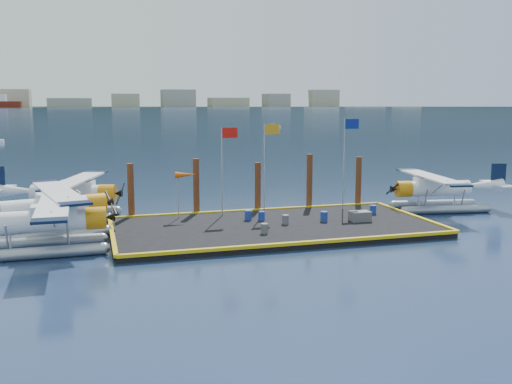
{
  "coord_description": "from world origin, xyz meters",
  "views": [
    {
      "loc": [
        -10.96,
        -33.72,
        8.11
      ],
      "look_at": [
        -0.62,
        2.0,
        2.22
      ],
      "focal_mm": 40.0,
      "sensor_mm": 36.0,
      "label": 1
    }
  ],
  "objects_px": {
    "piling_3": "(309,183)",
    "piling_4": "(358,183)",
    "drum_1": "(285,220)",
    "piling_0": "(131,193)",
    "seaplane_b": "(51,211)",
    "crate": "(360,216)",
    "seaplane_c": "(71,196)",
    "flagpole_yellow": "(267,154)",
    "drum_2": "(324,216)",
    "drum_3": "(264,229)",
    "piling_1": "(196,188)",
    "flagpole_red": "(225,157)",
    "windsock": "(185,176)",
    "seaplane_d": "(435,191)",
    "drum_5": "(262,216)",
    "seaplane_a": "(47,224)",
    "drum_4": "(373,210)",
    "drum_0": "(248,215)",
    "piling_2": "(258,189)",
    "flagpole_blue": "(347,150)"
  },
  "relations": [
    {
      "from": "windsock",
      "to": "crate",
      "type": "bearing_deg",
      "value": -22.01
    },
    {
      "from": "seaplane_b",
      "to": "drum_2",
      "type": "relative_size",
      "value": 16.31
    },
    {
      "from": "seaplane_d",
      "to": "flagpole_yellow",
      "type": "bearing_deg",
      "value": 95.32
    },
    {
      "from": "seaplane_b",
      "to": "piling_4",
      "type": "height_order",
      "value": "piling_4"
    },
    {
      "from": "seaplane_d",
      "to": "piling_3",
      "type": "height_order",
      "value": "piling_3"
    },
    {
      "from": "seaplane_b",
      "to": "seaplane_c",
      "type": "relative_size",
      "value": 1.04
    },
    {
      "from": "piling_1",
      "to": "seaplane_d",
      "type": "bearing_deg",
      "value": -7.65
    },
    {
      "from": "seaplane_b",
      "to": "crate",
      "type": "relative_size",
      "value": 8.22
    },
    {
      "from": "flagpole_red",
      "to": "windsock",
      "type": "xyz_separation_m",
      "value": [
        -2.73,
        0.0,
        -1.17
      ]
    },
    {
      "from": "drum_0",
      "to": "drum_1",
      "type": "relative_size",
      "value": 1.07
    },
    {
      "from": "drum_4",
      "to": "drum_5",
      "type": "bearing_deg",
      "value": 179.67
    },
    {
      "from": "piling_3",
      "to": "piling_4",
      "type": "relative_size",
      "value": 1.07
    },
    {
      "from": "piling_3",
      "to": "piling_0",
      "type": "bearing_deg",
      "value": 180.0
    },
    {
      "from": "flagpole_red",
      "to": "flagpole_yellow",
      "type": "xyz_separation_m",
      "value": [
        3.0,
        0.0,
        0.12
      ]
    },
    {
      "from": "drum_2",
      "to": "piling_0",
      "type": "bearing_deg",
      "value": 155.69
    },
    {
      "from": "seaplane_d",
      "to": "drum_0",
      "type": "distance_m",
      "value": 14.95
    },
    {
      "from": "piling_3",
      "to": "piling_4",
      "type": "xyz_separation_m",
      "value": [
        4.0,
        0.0,
        -0.15
      ]
    },
    {
      "from": "piling_1",
      "to": "piling_2",
      "type": "height_order",
      "value": "piling_1"
    },
    {
      "from": "drum_3",
      "to": "drum_5",
      "type": "bearing_deg",
      "value": 75.99
    },
    {
      "from": "flagpole_red",
      "to": "piling_4",
      "type": "distance_m",
      "value": 11.17
    },
    {
      "from": "flagpole_red",
      "to": "piling_0",
      "type": "height_order",
      "value": "flagpole_red"
    },
    {
      "from": "drum_0",
      "to": "flagpole_red",
      "type": "bearing_deg",
      "value": 118.78
    },
    {
      "from": "drum_2",
      "to": "drum_4",
      "type": "relative_size",
      "value": 1.07
    },
    {
      "from": "crate",
      "to": "piling_3",
      "type": "distance_m",
      "value": 6.23
    },
    {
      "from": "seaplane_b",
      "to": "piling_3",
      "type": "relative_size",
      "value": 2.48
    },
    {
      "from": "drum_1",
      "to": "windsock",
      "type": "bearing_deg",
      "value": 145.86
    },
    {
      "from": "drum_3",
      "to": "piling_0",
      "type": "xyz_separation_m",
      "value": [
        -7.18,
        7.63,
        1.3
      ]
    },
    {
      "from": "seaplane_d",
      "to": "seaplane_c",
      "type": "bearing_deg",
      "value": 88.56
    },
    {
      "from": "piling_4",
      "to": "windsock",
      "type": "bearing_deg",
      "value": -173.25
    },
    {
      "from": "flagpole_yellow",
      "to": "drum_1",
      "type": "bearing_deg",
      "value": -89.67
    },
    {
      "from": "drum_2",
      "to": "drum_3",
      "type": "distance_m",
      "value": 5.25
    },
    {
      "from": "seaplane_c",
      "to": "flagpole_yellow",
      "type": "relative_size",
      "value": 1.66
    },
    {
      "from": "drum_2",
      "to": "drum_5",
      "type": "bearing_deg",
      "value": 159.75
    },
    {
      "from": "drum_1",
      "to": "piling_0",
      "type": "bearing_deg",
      "value": 149.2
    },
    {
      "from": "drum_1",
      "to": "piling_4",
      "type": "relative_size",
      "value": 0.15
    },
    {
      "from": "seaplane_a",
      "to": "drum_3",
      "type": "relative_size",
      "value": 16.93
    },
    {
      "from": "piling_0",
      "to": "piling_1",
      "type": "bearing_deg",
      "value": 0.0
    },
    {
      "from": "drum_5",
      "to": "piling_3",
      "type": "bearing_deg",
      "value": 38.99
    },
    {
      "from": "seaplane_a",
      "to": "drum_4",
      "type": "bearing_deg",
      "value": 97.56
    },
    {
      "from": "crate",
      "to": "piling_4",
      "type": "distance_m",
      "value": 6.69
    },
    {
      "from": "piling_1",
      "to": "windsock",
      "type": "bearing_deg",
      "value": -122.66
    },
    {
      "from": "crate",
      "to": "piling_1",
      "type": "height_order",
      "value": "piling_1"
    },
    {
      "from": "piling_1",
      "to": "crate",
      "type": "bearing_deg",
      "value": -31.45
    },
    {
      "from": "flagpole_blue",
      "to": "piling_1",
      "type": "xyz_separation_m",
      "value": [
        -10.7,
        1.6,
        -2.59
      ]
    },
    {
      "from": "seaplane_d",
      "to": "flagpole_blue",
      "type": "height_order",
      "value": "flagpole_blue"
    },
    {
      "from": "piling_0",
      "to": "piling_1",
      "type": "distance_m",
      "value": 4.5
    },
    {
      "from": "crate",
      "to": "flagpole_yellow",
      "type": "height_order",
      "value": "flagpole_yellow"
    },
    {
      "from": "seaplane_a",
      "to": "piling_4",
      "type": "distance_m",
      "value": 23.08
    },
    {
      "from": "drum_4",
      "to": "flagpole_yellow",
      "type": "distance_m",
      "value": 8.3
    },
    {
      "from": "piling_2",
      "to": "seaplane_a",
      "type": "bearing_deg",
      "value": -153.04
    }
  ]
}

